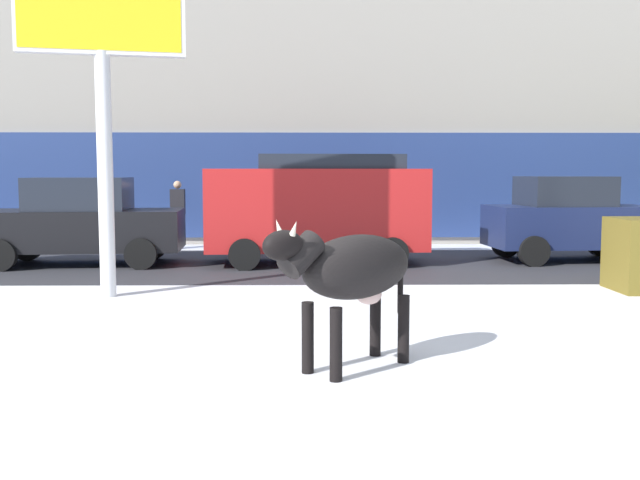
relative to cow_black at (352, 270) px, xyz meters
The scene contains 9 objects.
ground_plane 1.24m from the cow_black, 148.44° to the right, with size 120.00×120.00×0.00m, color white.
road_strip 8.29m from the cow_black, 94.39° to the left, with size 60.00×5.60×0.01m, color #333338.
building_facade 16.49m from the cow_black, 92.32° to the left, with size 44.00×6.10×13.00m.
cow_black is the anchor object (origin of this frame).
billboard 6.51m from the cow_black, 129.97° to the left, with size 2.51×0.73×5.56m.
car_black_sedan 9.77m from the cow_black, 122.43° to the left, with size 4.32×2.23×1.84m.
car_red_van 8.40m from the cow_black, 91.87° to the left, with size 4.73×2.39×2.32m.
car_navy_hatchback 10.23m from the cow_black, 59.03° to the left, with size 3.62×2.14×1.86m.
pedestrian_near_billboard 12.13m from the cow_black, 108.17° to the left, with size 0.36×0.24×1.73m.
Camera 1 is at (0.21, -6.73, 1.96)m, focal length 40.97 mm.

